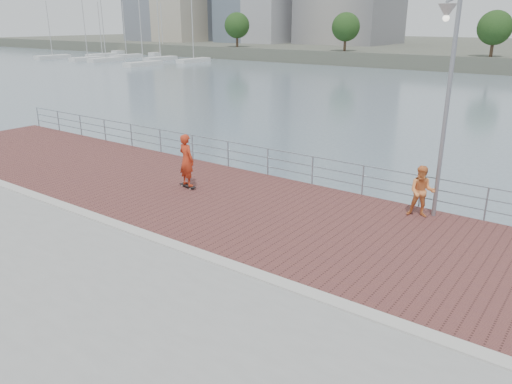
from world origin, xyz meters
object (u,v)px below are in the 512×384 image
Objects in this scene: guardrail at (337,172)px; skateboarder at (187,160)px; street_lamp at (447,64)px; bystander at (422,192)px.

guardrail is 20.15× the size of skateboarder.
street_lamp is (3.72, -0.99, 4.05)m from guardrail.
bystander is at bearing -13.96° from guardrail.
skateboarder is 8.24m from bystander.
bystander is at bearing 156.78° from street_lamp.
street_lamp is 4.04× the size of bystander.
bystander is (-0.34, 0.15, -3.90)m from street_lamp.
street_lamp is 3.91m from bystander.
skateboarder is at bearing -145.64° from guardrail.
skateboarder reaches higher than guardrail.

